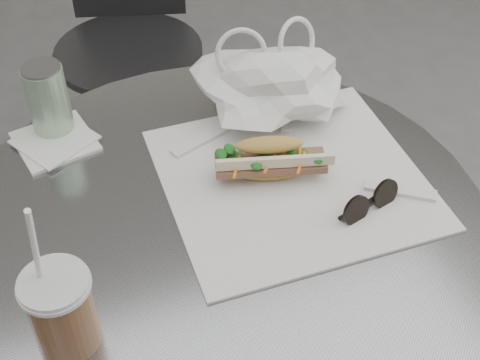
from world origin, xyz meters
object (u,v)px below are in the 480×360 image
object	(u,v)px
banh_mi	(270,159)
sunglasses	(369,203)
cafe_table	(223,331)
iced_coffee	(61,310)
chair_far	(134,84)
drink_can	(48,100)

from	to	relation	value
banh_mi	sunglasses	world-z (taller)	banh_mi
cafe_table	sunglasses	xyz separation A→B (m)	(0.20, -0.06, 0.29)
cafe_table	sunglasses	distance (m)	0.36
iced_coffee	chair_far	bearing A→B (deg)	74.59
cafe_table	iced_coffee	size ratio (longest dim) A/B	3.23
banh_mi	cafe_table	bearing A→B (deg)	-134.74
iced_coffee	sunglasses	xyz separation A→B (m)	(0.43, 0.06, -0.04)
sunglasses	drink_can	size ratio (longest dim) A/B	0.82
chair_far	sunglasses	xyz separation A→B (m)	(0.14, -0.99, 0.43)
cafe_table	drink_can	distance (m)	0.47
chair_far	drink_can	world-z (taller)	drink_can
iced_coffee	sunglasses	size ratio (longest dim) A/B	2.36
cafe_table	drink_can	bearing A→B (deg)	123.71
drink_can	iced_coffee	bearing A→B (deg)	-96.56
chair_far	banh_mi	xyz separation A→B (m)	(0.03, -0.88, 0.45)
iced_coffee	sunglasses	bearing A→B (deg)	8.22
iced_coffee	drink_can	bearing A→B (deg)	83.44
chair_far	sunglasses	size ratio (longest dim) A/B	7.36
cafe_table	drink_can	size ratio (longest dim) A/B	6.28
cafe_table	iced_coffee	distance (m)	0.42
banh_mi	sunglasses	bearing A→B (deg)	-32.29
iced_coffee	banh_mi	bearing A→B (deg)	28.42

